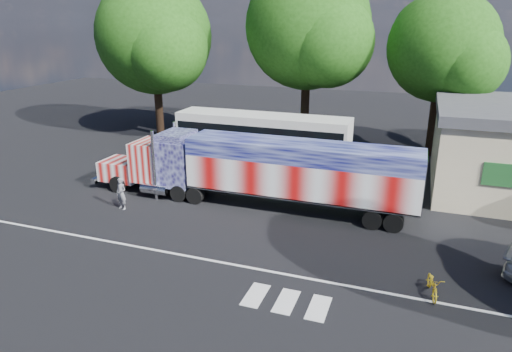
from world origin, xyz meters
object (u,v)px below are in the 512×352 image
(woman, at_px, (121,193))
(tree_nw_a, at_px, (155,37))
(semi_truck, at_px, (259,169))
(bicycle, at_px, (433,284))
(tree_ne_a, at_px, (445,48))
(tree_n_mid, at_px, (310,27))
(coach_bus, at_px, (262,139))

(woman, relative_size, tree_nw_a, 0.13)
(semi_truck, relative_size, tree_nw_a, 1.41)
(tree_nw_a, bearing_deg, semi_truck, -42.66)
(bicycle, distance_m, tree_ne_a, 21.36)
(bicycle, bearing_deg, tree_nw_a, 130.83)
(woman, height_order, bicycle, woman)
(tree_nw_a, bearing_deg, woman, -66.08)
(bicycle, bearing_deg, tree_n_mid, 106.20)
(woman, height_order, tree_n_mid, tree_n_mid)
(tree_n_mid, distance_m, tree_nw_a, 13.05)
(coach_bus, relative_size, bicycle, 7.42)
(woman, height_order, tree_ne_a, tree_ne_a)
(coach_bus, height_order, tree_ne_a, tree_ne_a)
(tree_ne_a, bearing_deg, tree_nw_a, -177.20)
(semi_truck, height_order, woman, semi_truck)
(coach_bus, bearing_deg, tree_nw_a, 154.62)
(woman, distance_m, tree_n_mid, 20.34)
(woman, distance_m, tree_nw_a, 18.91)
(tree_n_mid, height_order, tree_nw_a, tree_n_mid)
(coach_bus, bearing_deg, tree_n_mid, 78.95)
(coach_bus, distance_m, tree_ne_a, 14.52)
(tree_nw_a, bearing_deg, bicycle, -39.51)
(woman, xyz_separation_m, tree_n_mid, (5.89, 17.57, 8.39))
(coach_bus, distance_m, woman, 11.34)
(woman, height_order, tree_nw_a, tree_nw_a)
(semi_truck, xyz_separation_m, bicycle, (9.07, -6.14, -1.64))
(woman, distance_m, bicycle, 16.18)
(coach_bus, xyz_separation_m, tree_nw_a, (-11.50, 5.46, 6.63))
(semi_truck, xyz_separation_m, tree_nw_a, (-13.83, 12.75, 6.41))
(coach_bus, bearing_deg, bicycle, -49.67)
(coach_bus, xyz_separation_m, tree_n_mid, (1.40, 7.19, 7.43))
(tree_ne_a, relative_size, tree_n_mid, 0.83)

